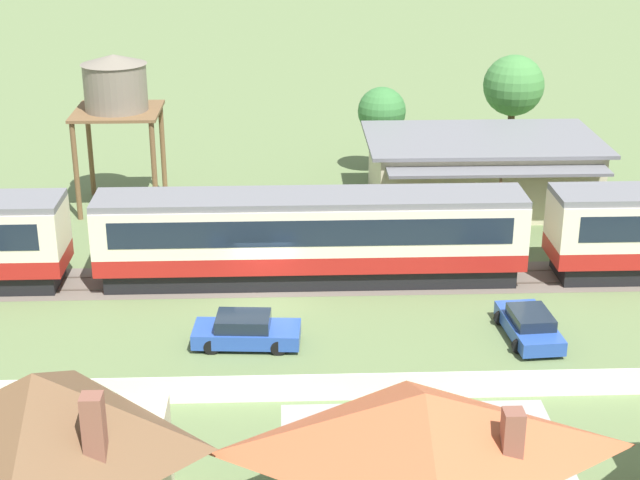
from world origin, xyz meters
TOP-DOWN VIEW (x-y plane):
  - ground_plane at (0.00, 0.00)m, footprint 600.00×600.00m
  - passenger_train at (2.37, 1.86)m, footprint 60.80×3.04m
  - railway_track at (0.53, 1.86)m, footprint 96.30×3.60m
  - station_building at (11.84, 12.14)m, footprint 12.78×9.02m
  - water_tower at (-7.97, 12.55)m, footprint 4.60×4.60m
  - cottage_brown_roof_2 at (-5.76, -16.38)m, footprint 6.81×6.54m
  - cottage_terracotta_roof at (4.74, -16.05)m, footprint 8.59×5.49m
  - picket_fence_front at (-1.14, -8.80)m, footprint 43.71×0.06m
  - parked_car_blue at (10.75, -4.24)m, footprint 2.34×4.19m
  - parked_car_blue_2 at (-0.65, -4.39)m, footprint 4.35×2.10m
  - yard_tree_1 at (15.26, 20.16)m, footprint 3.77×3.77m
  - yard_tree_2 at (6.87, 18.05)m, footprint 2.90×2.90m

SIDE VIEW (x-z plane):
  - ground_plane at x=0.00m, z-range 0.00..0.00m
  - railway_track at x=0.53m, z-range -0.01..0.03m
  - picket_fence_front at x=-1.14m, z-range 0.00..1.05m
  - parked_car_blue at x=10.75m, z-range -0.03..1.18m
  - parked_car_blue_2 at x=-0.65m, z-range -0.04..1.26m
  - station_building at x=11.84m, z-range 0.03..3.87m
  - passenger_train at x=2.37m, z-range 0.23..4.38m
  - cottage_terracotta_roof at x=4.74m, z-range 0.09..4.57m
  - cottage_brown_roof_2 at x=-5.76m, z-range 0.11..5.62m
  - yard_tree_2 at x=6.87m, z-range 1.20..6.54m
  - yard_tree_1 at x=15.26m, z-range 1.48..8.28m
  - water_tower at x=-7.97m, z-range 2.43..10.89m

